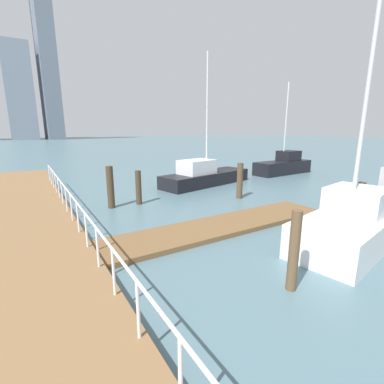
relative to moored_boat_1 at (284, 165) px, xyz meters
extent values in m
plane|color=slate|center=(-15.05, 0.89, -0.75)|extent=(300.00, 300.00, 0.00)
cube|color=brown|center=(-13.34, -8.03, -0.66)|extent=(10.40, 2.00, 0.18)
cylinder|color=white|center=(-18.20, -13.67, 0.17)|extent=(0.06, 0.06, 1.05)
cylinder|color=white|center=(-18.20, -12.25, 0.17)|extent=(0.06, 0.06, 1.05)
cylinder|color=white|center=(-18.20, -10.84, 0.17)|extent=(0.06, 0.06, 1.05)
cylinder|color=white|center=(-18.20, -9.43, 0.17)|extent=(0.06, 0.06, 1.05)
cylinder|color=white|center=(-18.20, -8.02, 0.17)|extent=(0.06, 0.06, 1.05)
cylinder|color=white|center=(-18.20, -6.61, 0.17)|extent=(0.06, 0.06, 1.05)
cylinder|color=white|center=(-18.20, -5.19, 0.17)|extent=(0.06, 0.06, 1.05)
cylinder|color=white|center=(-18.20, -3.78, 0.17)|extent=(0.06, 0.06, 1.05)
cylinder|color=white|center=(-18.20, -2.37, 0.17)|extent=(0.06, 0.06, 1.05)
cylinder|color=white|center=(-18.20, -0.96, 0.17)|extent=(0.06, 0.06, 1.05)
cylinder|color=white|center=(-18.20, 0.46, 0.17)|extent=(0.06, 0.06, 1.05)
cylinder|color=white|center=(-18.20, 1.87, 0.17)|extent=(0.06, 0.06, 1.05)
cylinder|color=white|center=(-18.20, 3.28, 0.17)|extent=(0.06, 0.06, 1.05)
cylinder|color=white|center=(-18.20, 4.69, 0.17)|extent=(0.06, 0.06, 1.05)
cylinder|color=white|center=(-18.20, -10.14, 0.70)|extent=(0.06, 29.66, 0.06)
cylinder|color=#473826|center=(-8.63, -10.84, 0.17)|extent=(0.27, 0.27, 1.85)
cylinder|color=brown|center=(-9.32, -4.71, 0.25)|extent=(0.34, 0.34, 2.01)
cylinder|color=brown|center=(-14.33, -12.26, 0.25)|extent=(0.25, 0.25, 2.01)
cylinder|color=#473826|center=(-14.65, -2.92, 0.14)|extent=(0.30, 0.30, 1.78)
cylinder|color=#473826|center=(-16.07, -2.85, 0.29)|extent=(0.34, 0.34, 2.09)
cube|color=black|center=(-0.12, -0.01, -0.19)|extent=(5.91, 2.01, 1.12)
cube|color=black|center=(0.60, 0.03, 0.81)|extent=(1.90, 1.48, 0.88)
cylinder|color=silver|center=(-0.12, -0.01, 3.66)|extent=(0.12, 0.12, 6.58)
cube|color=black|center=(-8.62, -0.41, -0.31)|extent=(7.46, 3.52, 0.88)
cube|color=white|center=(-9.57, -0.61, 0.60)|extent=(2.65, 2.11, 0.94)
cylinder|color=silver|center=(-8.62, -0.41, 4.08)|extent=(0.12, 0.12, 7.91)
cube|color=white|center=(-10.75, -11.63, -0.21)|extent=(5.03, 2.83, 1.08)
cube|color=white|center=(-10.30, -11.55, 0.76)|extent=(1.96, 1.91, 0.87)
cylinder|color=silver|center=(-10.75, -11.63, 3.92)|extent=(0.12, 0.12, 7.20)
cube|color=gray|center=(-18.09, 116.13, 17.67)|extent=(9.82, 10.37, 36.85)
cube|color=slate|center=(-7.38, 115.16, 27.21)|extent=(7.11, 11.86, 55.93)
camera|label=1|loc=(-19.48, -16.00, 3.04)|focal=25.22mm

